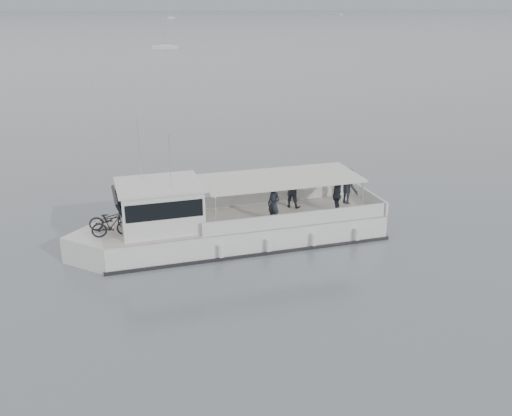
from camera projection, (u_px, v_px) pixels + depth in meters
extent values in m
plane|color=slate|center=(296.00, 231.00, 27.19)|extent=(1400.00, 1400.00, 0.00)
cube|color=white|center=(245.00, 232.00, 25.83)|extent=(12.89, 5.36, 1.35)
cube|color=white|center=(103.00, 248.00, 24.13)|extent=(3.34, 3.34, 1.35)
cube|color=beige|center=(245.00, 218.00, 25.60)|extent=(12.89, 5.36, 0.06)
cube|color=black|center=(245.00, 240.00, 25.98)|extent=(13.11, 5.52, 0.19)
cube|color=white|center=(273.00, 196.00, 27.44)|extent=(8.24, 1.49, 0.63)
cube|color=white|center=(297.00, 220.00, 24.56)|extent=(8.24, 1.49, 0.63)
cube|color=white|center=(370.00, 198.00, 27.18)|extent=(0.66, 3.31, 0.63)
cube|color=white|center=(160.00, 207.00, 24.25)|extent=(3.76, 3.33, 1.88)
cube|color=black|center=(121.00, 207.00, 23.76)|extent=(1.01, 2.67, 1.21)
cube|color=black|center=(160.00, 200.00, 24.14)|extent=(3.56, 3.34, 0.73)
cube|color=white|center=(159.00, 185.00, 23.91)|extent=(4.00, 3.57, 0.10)
cube|color=silver|center=(281.00, 178.00, 25.46)|extent=(7.51, 4.26, 0.08)
cylinder|color=silver|center=(216.00, 215.00, 23.54)|extent=(0.07, 0.07, 1.72)
cylinder|color=silver|center=(201.00, 193.00, 26.16)|extent=(0.07, 0.07, 1.72)
cylinder|color=silver|center=(362.00, 199.00, 25.35)|extent=(0.07, 0.07, 1.72)
cylinder|color=silver|center=(335.00, 181.00, 27.97)|extent=(0.07, 0.07, 1.72)
cylinder|color=silver|center=(139.00, 149.00, 24.11)|extent=(0.04, 0.04, 2.71)
cylinder|color=silver|center=(170.00, 162.00, 22.97)|extent=(0.04, 0.04, 2.29)
cylinder|color=silver|center=(221.00, 251.00, 23.74)|extent=(0.29, 0.29, 0.52)
cylinder|color=silver|center=(269.00, 245.00, 24.31)|extent=(0.29, 0.29, 0.52)
cylinder|color=silver|center=(314.00, 240.00, 24.88)|extent=(0.29, 0.29, 0.52)
cylinder|color=silver|center=(357.00, 234.00, 25.45)|extent=(0.29, 0.29, 0.52)
imported|color=black|center=(110.00, 219.00, 24.22)|extent=(1.87, 0.91, 0.94)
imported|color=black|center=(111.00, 225.00, 23.46)|extent=(1.70, 0.73, 0.99)
imported|color=#242830|center=(274.00, 204.00, 24.74)|extent=(0.72, 0.76, 1.75)
imported|color=#242830|center=(292.00, 189.00, 26.63)|extent=(1.06, 0.99, 1.75)
imported|color=#242830|center=(337.00, 195.00, 25.87)|extent=(0.90, 1.10, 1.75)
imported|color=#242830|center=(348.00, 186.00, 27.09)|extent=(1.19, 1.30, 1.75)
cube|color=white|center=(339.00, 15.00, 378.04)|extent=(3.83, 4.84, 0.75)
cube|color=white|center=(339.00, 14.00, 377.93)|extent=(2.02, 2.12, 0.45)
cube|color=white|center=(165.00, 47.00, 125.18)|extent=(5.79, 2.39, 0.75)
cube|color=white|center=(165.00, 46.00, 125.07)|extent=(2.13, 1.78, 0.45)
cylinder|color=silver|center=(164.00, 31.00, 124.01)|extent=(0.08, 0.08, 6.19)
cube|color=white|center=(170.00, 18.00, 315.65)|extent=(4.81, 5.23, 0.75)
cube|color=white|center=(170.00, 17.00, 315.54)|extent=(2.38, 2.42, 0.45)
cylinder|color=silver|center=(170.00, 12.00, 314.52)|extent=(0.08, 0.08, 5.94)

